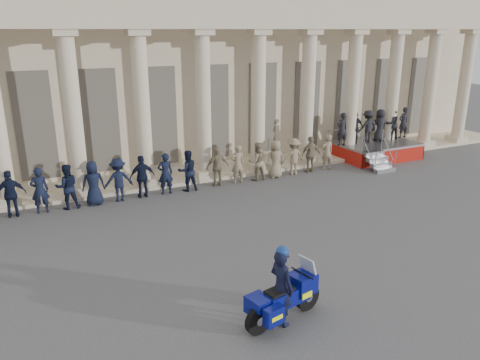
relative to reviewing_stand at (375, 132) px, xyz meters
name	(u,v)px	position (x,y,z in m)	size (l,w,h in m)	color
ground	(268,263)	(-10.46, -7.68, -1.32)	(90.00, 90.00, 0.00)	#48484B
building	(132,65)	(-10.46, 7.06, 3.20)	(40.00, 12.50, 9.00)	#C5B293
officer_rank	(102,182)	(-13.72, -0.79, -0.48)	(20.50, 0.64, 1.68)	black
reviewing_stand	(375,132)	(0.00, 0.00, 0.00)	(4.59, 3.86, 2.42)	gray
motorcycle	(285,297)	(-11.46, -10.23, -0.72)	(2.13, 1.05, 1.38)	black
rider	(281,286)	(-11.58, -10.26, -0.39)	(0.56, 0.73, 1.89)	black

